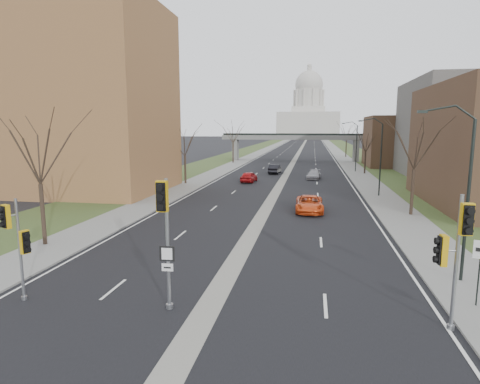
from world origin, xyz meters
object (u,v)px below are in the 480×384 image
(speed_limit_sign, at_px, (480,261))
(car_left_far, at_px, (275,169))
(car_right_mid, at_px, (314,175))
(car_right_near, at_px, (309,204))
(car_left_near, at_px, (249,177))
(signal_pole_right, at_px, (455,244))
(signal_pole_median, at_px, (165,221))
(signal_pole_left, at_px, (17,236))

(speed_limit_sign, distance_m, car_left_far, 52.11)
(car_right_mid, bearing_deg, car_left_far, 141.21)
(car_right_mid, bearing_deg, speed_limit_sign, -75.08)
(car_right_near, height_order, car_right_mid, car_right_near)
(car_left_near, bearing_deg, signal_pole_right, 113.29)
(speed_limit_sign, bearing_deg, signal_pole_median, -149.16)
(car_right_near, bearing_deg, signal_pole_median, -105.86)
(car_left_near, bearing_deg, signal_pole_median, 98.47)
(signal_pole_median, xyz_separation_m, car_left_near, (-3.05, 41.40, -3.18))
(signal_pole_right, height_order, speed_limit_sign, signal_pole_right)
(signal_pole_left, distance_m, car_left_far, 53.73)
(signal_pole_left, distance_m, car_right_mid, 48.60)
(signal_pole_right, distance_m, car_right_near, 22.41)
(signal_pole_left, xyz_separation_m, signal_pole_median, (6.71, 0.23, 0.89))
(signal_pole_median, xyz_separation_m, car_right_near, (5.71, 21.88, -3.20))
(signal_pole_median, relative_size, car_right_near, 1.06)
(speed_limit_sign, xyz_separation_m, car_left_far, (-13.40, 50.34, -1.34))
(signal_pole_left, relative_size, speed_limit_sign, 1.62)
(car_left_far, height_order, car_right_near, car_left_far)
(signal_pole_left, height_order, car_left_near, signal_pole_left)
(signal_pole_right, bearing_deg, speed_limit_sign, 48.21)
(speed_limit_sign, bearing_deg, car_right_near, 129.80)
(signal_pole_right, distance_m, speed_limit_sign, 3.37)
(signal_pole_left, bearing_deg, car_left_near, 107.37)
(car_right_near, bearing_deg, signal_pole_right, -77.15)
(signal_pole_left, bearing_deg, speed_limit_sign, 30.96)
(signal_pole_left, relative_size, signal_pole_right, 0.88)
(signal_pole_left, bearing_deg, car_right_mid, 97.03)
(car_left_near, relative_size, car_right_near, 0.84)
(car_right_near, bearing_deg, car_right_mid, 87.76)
(signal_pole_left, height_order, speed_limit_sign, signal_pole_left)
(signal_pole_median, distance_m, speed_limit_sign, 13.42)
(signal_pole_left, bearing_deg, car_right_near, 83.06)
(speed_limit_sign, relative_size, car_right_near, 0.54)
(speed_limit_sign, height_order, car_right_near, speed_limit_sign)
(car_left_near, xyz_separation_m, car_left_far, (2.66, 11.68, 0.00))
(signal_pole_left, height_order, signal_pole_median, signal_pole_median)
(speed_limit_sign, relative_size, car_left_near, 0.64)
(signal_pole_left, xyz_separation_m, speed_limit_sign, (19.72, 2.97, -0.95))
(car_left_near, distance_m, car_left_far, 11.98)
(car_left_near, xyz_separation_m, car_right_mid, (9.20, 5.17, -0.10))
(signal_pole_right, xyz_separation_m, car_left_far, (-11.52, 52.77, -2.70))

